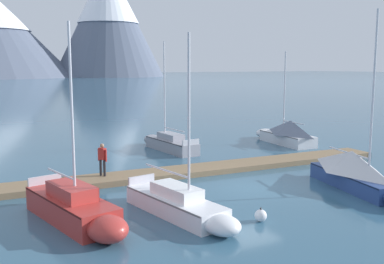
{
  "coord_description": "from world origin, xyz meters",
  "views": [
    {
      "loc": [
        -12.89,
        -17.74,
        5.96
      ],
      "look_at": [
        0.0,
        6.0,
        2.0
      ],
      "focal_mm": 42.58,
      "sensor_mm": 36.0,
      "label": 1
    }
  ],
  "objects_px": {
    "sailboat_mid_dock_starboard": "(358,172)",
    "sailboat_far_berth": "(286,133)",
    "sailboat_second_berth": "(181,205)",
    "sailboat_mid_dock_port": "(168,143)",
    "person_on_dock": "(102,158)",
    "mooring_buoy_inner_mooring": "(261,216)",
    "sailboat_nearest_berth": "(76,209)",
    "mooring_buoy_channel_marker": "(344,169)"
  },
  "relations": [
    {
      "from": "sailboat_mid_dock_starboard",
      "to": "sailboat_second_berth",
      "type": "bearing_deg",
      "value": 177.74
    },
    {
      "from": "person_on_dock",
      "to": "sailboat_nearest_berth",
      "type": "bearing_deg",
      "value": -116.26
    },
    {
      "from": "sailboat_nearest_berth",
      "to": "sailboat_second_berth",
      "type": "bearing_deg",
      "value": -17.27
    },
    {
      "from": "sailboat_nearest_berth",
      "to": "sailboat_mid_dock_port",
      "type": "xyz_separation_m",
      "value": [
        9.64,
        12.17,
        -0.08
      ]
    },
    {
      "from": "sailboat_second_berth",
      "to": "sailboat_mid_dock_port",
      "type": "height_order",
      "value": "sailboat_mid_dock_port"
    },
    {
      "from": "sailboat_nearest_berth",
      "to": "mooring_buoy_channel_marker",
      "type": "distance_m",
      "value": 15.37
    },
    {
      "from": "person_on_dock",
      "to": "mooring_buoy_inner_mooring",
      "type": "height_order",
      "value": "person_on_dock"
    },
    {
      "from": "sailboat_second_berth",
      "to": "sailboat_far_berth",
      "type": "xyz_separation_m",
      "value": [
        14.89,
        11.44,
        0.35
      ]
    },
    {
      "from": "sailboat_mid_dock_starboard",
      "to": "person_on_dock",
      "type": "bearing_deg",
      "value": 145.03
    },
    {
      "from": "person_on_dock",
      "to": "sailboat_mid_dock_starboard",
      "type": "bearing_deg",
      "value": -34.97
    },
    {
      "from": "sailboat_nearest_berth",
      "to": "person_on_dock",
      "type": "xyz_separation_m",
      "value": [
        2.84,
        5.75,
        0.65
      ]
    },
    {
      "from": "sailboat_mid_dock_port",
      "to": "person_on_dock",
      "type": "relative_size",
      "value": 4.51
    },
    {
      "from": "sailboat_second_berth",
      "to": "sailboat_mid_dock_port",
      "type": "bearing_deg",
      "value": 66.52
    },
    {
      "from": "sailboat_mid_dock_starboard",
      "to": "mooring_buoy_inner_mooring",
      "type": "bearing_deg",
      "value": -167.64
    },
    {
      "from": "sailboat_second_berth",
      "to": "sailboat_mid_dock_port",
      "type": "xyz_separation_m",
      "value": [
        5.8,
        13.36,
        0.02
      ]
    },
    {
      "from": "sailboat_second_berth",
      "to": "person_on_dock",
      "type": "height_order",
      "value": "sailboat_second_berth"
    },
    {
      "from": "sailboat_nearest_berth",
      "to": "sailboat_far_berth",
      "type": "height_order",
      "value": "sailboat_nearest_berth"
    },
    {
      "from": "sailboat_nearest_berth",
      "to": "mooring_buoy_inner_mooring",
      "type": "xyz_separation_m",
      "value": [
        6.3,
        -3.1,
        -0.37
      ]
    },
    {
      "from": "person_on_dock",
      "to": "mooring_buoy_channel_marker",
      "type": "xyz_separation_m",
      "value": [
        12.48,
        -4.58,
        -1.03
      ]
    },
    {
      "from": "sailboat_mid_dock_starboard",
      "to": "mooring_buoy_channel_marker",
      "type": "distance_m",
      "value": 3.45
    },
    {
      "from": "sailboat_mid_dock_starboard",
      "to": "person_on_dock",
      "type": "relative_size",
      "value": 5.01
    },
    {
      "from": "sailboat_second_berth",
      "to": "sailboat_mid_dock_port",
      "type": "relative_size",
      "value": 0.94
    },
    {
      "from": "sailboat_nearest_berth",
      "to": "sailboat_mid_dock_port",
      "type": "distance_m",
      "value": 15.53
    },
    {
      "from": "sailboat_mid_dock_starboard",
      "to": "sailboat_far_berth",
      "type": "height_order",
      "value": "sailboat_mid_dock_starboard"
    },
    {
      "from": "person_on_dock",
      "to": "mooring_buoy_channel_marker",
      "type": "relative_size",
      "value": 3.13
    },
    {
      "from": "sailboat_far_berth",
      "to": "person_on_dock",
      "type": "distance_m",
      "value": 16.52
    },
    {
      "from": "sailboat_mid_dock_port",
      "to": "sailboat_mid_dock_starboard",
      "type": "relative_size",
      "value": 0.9
    },
    {
      "from": "sailboat_nearest_berth",
      "to": "mooring_buoy_channel_marker",
      "type": "bearing_deg",
      "value": 4.36
    },
    {
      "from": "sailboat_second_berth",
      "to": "sailboat_mid_dock_starboard",
      "type": "bearing_deg",
      "value": -2.26
    },
    {
      "from": "person_on_dock",
      "to": "mooring_buoy_channel_marker",
      "type": "distance_m",
      "value": 13.34
    },
    {
      "from": "sailboat_second_berth",
      "to": "mooring_buoy_inner_mooring",
      "type": "relative_size",
      "value": 12.9
    },
    {
      "from": "sailboat_second_berth",
      "to": "person_on_dock",
      "type": "distance_m",
      "value": 7.06
    },
    {
      "from": "sailboat_nearest_berth",
      "to": "person_on_dock",
      "type": "height_order",
      "value": "sailboat_nearest_berth"
    },
    {
      "from": "sailboat_nearest_berth",
      "to": "sailboat_far_berth",
      "type": "bearing_deg",
      "value": 28.68
    },
    {
      "from": "sailboat_far_berth",
      "to": "person_on_dock",
      "type": "xyz_separation_m",
      "value": [
        -15.89,
        -4.5,
        0.41
      ]
    },
    {
      "from": "sailboat_mid_dock_starboard",
      "to": "person_on_dock",
      "type": "height_order",
      "value": "sailboat_mid_dock_starboard"
    },
    {
      "from": "sailboat_mid_dock_starboard",
      "to": "sailboat_far_berth",
      "type": "distance_m",
      "value": 13.0
    },
    {
      "from": "sailboat_mid_dock_starboard",
      "to": "mooring_buoy_inner_mooring",
      "type": "relative_size",
      "value": 15.25
    },
    {
      "from": "sailboat_mid_dock_port",
      "to": "mooring_buoy_inner_mooring",
      "type": "height_order",
      "value": "sailboat_mid_dock_port"
    },
    {
      "from": "sailboat_mid_dock_starboard",
      "to": "mooring_buoy_channel_marker",
      "type": "xyz_separation_m",
      "value": [
        2.02,
        2.73,
        -0.6
      ]
    },
    {
      "from": "sailboat_mid_dock_port",
      "to": "person_on_dock",
      "type": "xyz_separation_m",
      "value": [
        -6.81,
        -6.42,
        0.74
      ]
    },
    {
      "from": "sailboat_nearest_berth",
      "to": "sailboat_mid_dock_starboard",
      "type": "distance_m",
      "value": 13.39
    }
  ]
}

